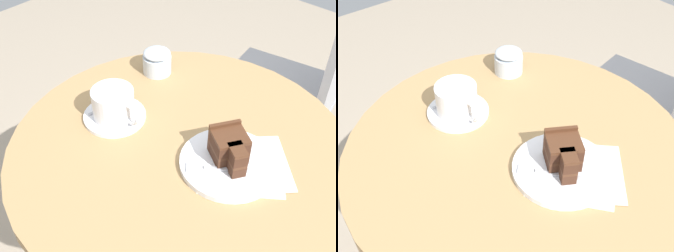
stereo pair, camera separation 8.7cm
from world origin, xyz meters
The scene contains 10 objects.
cafe_table centered at (0.00, 0.00, 0.58)m, with size 0.73×0.73×0.70m.
saucer centered at (-0.17, -0.04, 0.71)m, with size 0.14×0.14×0.01m.
coffee_cup centered at (-0.16, -0.04, 0.75)m, with size 0.13×0.09×0.07m.
teaspoon centered at (-0.19, -0.01, 0.71)m, with size 0.03×0.11×0.00m.
cake_plate centered at (0.11, 0.02, 0.71)m, with size 0.20×0.20×0.01m.
cake_slice centered at (0.11, 0.03, 0.74)m, with size 0.10×0.09×0.07m.
fork centered at (0.10, -0.02, 0.72)m, with size 0.11×0.10×0.00m.
napkin centered at (0.13, 0.04, 0.70)m, with size 0.24×0.24×0.00m.
cafe_chair centered at (-0.01, 0.63, 0.53)m, with size 0.44×0.44×0.89m.
sugar_pot centered at (-0.22, 0.16, 0.73)m, with size 0.07×0.07×0.07m.
Camera 2 is at (0.47, -0.42, 1.32)m, focal length 45.00 mm.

